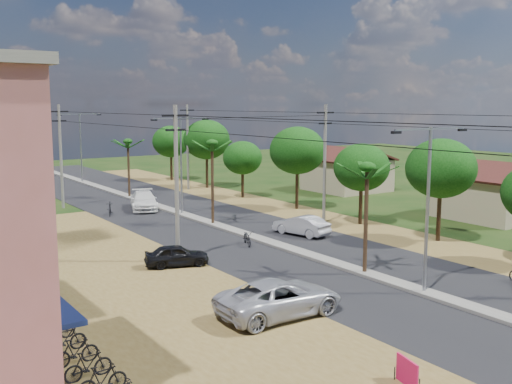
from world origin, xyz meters
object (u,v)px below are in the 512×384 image
at_px(car_silver_mid, 301,226).
at_px(car_parked_dark, 177,256).
at_px(parked_scooter_row, 88,365).
at_px(roadside_sign, 407,373).
at_px(car_parked_silver, 280,299).
at_px(car_white_far, 144,201).

height_order(car_silver_mid, car_parked_dark, car_silver_mid).
xyz_separation_m(car_parked_dark, parked_scooter_row, (-8.78, -10.88, -0.11)).
relative_size(roadside_sign, parked_scooter_row, 0.10).
xyz_separation_m(roadside_sign, parked_scooter_row, (-8.30, 6.29, 0.03)).
xyz_separation_m(car_parked_silver, roadside_sign, (-0.48, -7.51, -0.32)).
xyz_separation_m(car_parked_dark, roadside_sign, (-0.48, -17.17, -0.14)).
distance_m(car_parked_dark, parked_scooter_row, 13.98).
height_order(car_parked_dark, roadside_sign, car_parked_dark).
xyz_separation_m(car_white_far, car_parked_silver, (-6.00, -27.66, 0.03)).
height_order(car_silver_mid, car_white_far, car_white_far).
height_order(car_white_far, car_parked_silver, car_parked_silver).
bearing_deg(parked_scooter_row, car_silver_mid, 34.03).
bearing_deg(parked_scooter_row, car_parked_silver, 7.92).
distance_m(car_parked_silver, parked_scooter_row, 8.87).
bearing_deg(car_white_far, car_parked_dark, -87.90).
bearing_deg(car_white_far, roadside_sign, -79.90).
bearing_deg(car_silver_mid, parked_scooter_row, 20.94).
bearing_deg(car_parked_dark, roadside_sign, -163.39).
relative_size(car_parked_dark, parked_scooter_row, 0.33).
distance_m(car_parked_dark, roadside_sign, 17.18).
distance_m(car_white_far, roadside_sign, 35.77).
height_order(car_white_far, parked_scooter_row, car_white_far).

